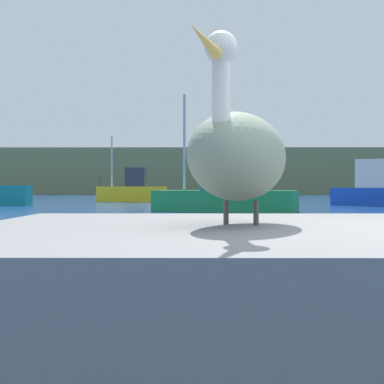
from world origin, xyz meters
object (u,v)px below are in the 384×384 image
(fishing_boat_yellow, at_px, (133,190))
(fishing_boat_blue, at_px, (372,189))
(pelican, at_px, (238,154))
(fishing_boat_green, at_px, (225,190))

(fishing_boat_yellow, relative_size, fishing_boat_blue, 1.07)
(pelican, distance_m, fishing_boat_yellow, 37.20)
(pelican, height_order, fishing_boat_yellow, fishing_boat_yellow)
(fishing_boat_green, bearing_deg, pelican, 106.60)
(pelican, distance_m, fishing_boat_blue, 30.66)
(fishing_boat_green, distance_m, fishing_boat_blue, 12.20)
(fishing_boat_green, relative_size, fishing_boat_blue, 1.37)
(fishing_boat_blue, bearing_deg, fishing_boat_green, -111.43)
(pelican, xyz_separation_m, fishing_boat_blue, (10.10, 28.95, -0.29))
(fishing_boat_green, bearing_deg, fishing_boat_yellow, -50.51)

